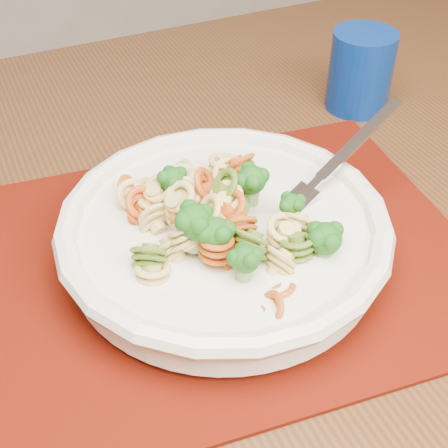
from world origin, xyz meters
name	(u,v)px	position (x,y,z in m)	size (l,w,h in m)	color
dining_table	(179,315)	(-0.17, 0.69, 0.64)	(1.41, 0.95, 0.74)	#4C2C15
placemat	(221,258)	(-0.14, 0.64, 0.74)	(0.43, 0.33, 0.00)	#4F0C03
pasta_bowl	(224,232)	(-0.14, 0.64, 0.78)	(0.28, 0.28, 0.05)	white
pasta_broccoli_heap	(224,218)	(-0.14, 0.64, 0.79)	(0.24, 0.24, 0.06)	tan
fork	(301,197)	(-0.07, 0.64, 0.79)	(0.19, 0.02, 0.01)	silver
tumbler	(361,71)	(0.12, 0.80, 0.79)	(0.07, 0.07, 0.09)	navy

